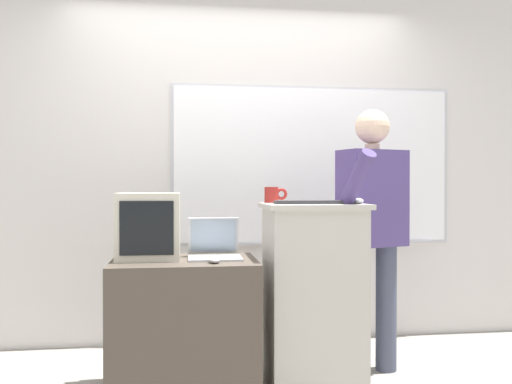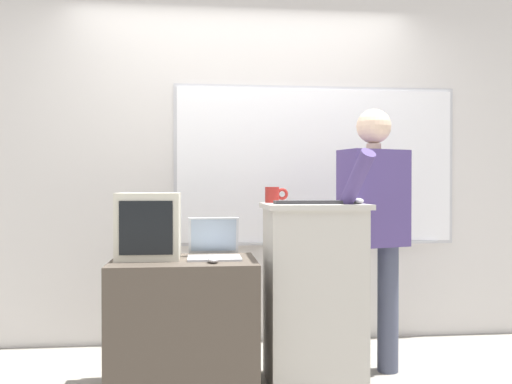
{
  "view_description": "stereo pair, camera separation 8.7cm",
  "coord_description": "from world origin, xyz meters",
  "px_view_note": "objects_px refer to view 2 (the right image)",
  "views": [
    {
      "loc": [
        -0.41,
        -2.69,
        1.16
      ],
      "look_at": [
        0.01,
        0.46,
        1.13
      ],
      "focal_mm": 38.0,
      "sensor_mm": 36.0,
      "label": 1
    },
    {
      "loc": [
        -0.32,
        -2.7,
        1.16
      ],
      "look_at": [
        0.01,
        0.46,
        1.13
      ],
      "focal_mm": 38.0,
      "sensor_mm": 36.0,
      "label": 2
    }
  ],
  "objects_px": {
    "lectern_podium": "(313,293)",
    "computer_mouse_by_keyboard": "(358,201)",
    "laptop": "(214,246)",
    "wireless_keyboard": "(314,202)",
    "person_presenter": "(374,222)",
    "coffee_mug": "(273,195)",
    "side_desk": "(184,325)",
    "computer_mouse_by_laptop": "(213,260)",
    "crt_monitor": "(149,225)"
  },
  "relations": [
    {
      "from": "lectern_podium",
      "to": "computer_mouse_by_keyboard",
      "type": "height_order",
      "value": "computer_mouse_by_keyboard"
    },
    {
      "from": "laptop",
      "to": "wireless_keyboard",
      "type": "bearing_deg",
      "value": -8.62
    },
    {
      "from": "person_presenter",
      "to": "coffee_mug",
      "type": "height_order",
      "value": "person_presenter"
    },
    {
      "from": "side_desk",
      "to": "coffee_mug",
      "type": "bearing_deg",
      "value": 22.95
    },
    {
      "from": "computer_mouse_by_laptop",
      "to": "wireless_keyboard",
      "type": "bearing_deg",
      "value": 13.53
    },
    {
      "from": "lectern_podium",
      "to": "computer_mouse_by_laptop",
      "type": "height_order",
      "value": "lectern_podium"
    },
    {
      "from": "laptop",
      "to": "person_presenter",
      "type": "bearing_deg",
      "value": 5.05
    },
    {
      "from": "laptop",
      "to": "crt_monitor",
      "type": "height_order",
      "value": "crt_monitor"
    },
    {
      "from": "laptop",
      "to": "coffee_mug",
      "type": "height_order",
      "value": "coffee_mug"
    },
    {
      "from": "side_desk",
      "to": "laptop",
      "type": "xyz_separation_m",
      "value": [
        0.17,
        0.07,
        0.44
      ]
    },
    {
      "from": "computer_mouse_by_keyboard",
      "to": "wireless_keyboard",
      "type": "bearing_deg",
      "value": 175.66
    },
    {
      "from": "side_desk",
      "to": "computer_mouse_by_laptop",
      "type": "bearing_deg",
      "value": -43.49
    },
    {
      "from": "computer_mouse_by_laptop",
      "to": "coffee_mug",
      "type": "height_order",
      "value": "coffee_mug"
    },
    {
      "from": "computer_mouse_by_keyboard",
      "to": "side_desk",
      "type": "bearing_deg",
      "value": 178.19
    },
    {
      "from": "computer_mouse_by_laptop",
      "to": "computer_mouse_by_keyboard",
      "type": "bearing_deg",
      "value": 8.19
    },
    {
      "from": "person_presenter",
      "to": "wireless_keyboard",
      "type": "distance_m",
      "value": 0.47
    },
    {
      "from": "person_presenter",
      "to": "laptop",
      "type": "relative_size",
      "value": 5.43
    },
    {
      "from": "coffee_mug",
      "to": "crt_monitor",
      "type": "bearing_deg",
      "value": -168.62
    },
    {
      "from": "wireless_keyboard",
      "to": "computer_mouse_by_laptop",
      "type": "relative_size",
      "value": 4.56
    },
    {
      "from": "laptop",
      "to": "coffee_mug",
      "type": "bearing_deg",
      "value": 22.68
    },
    {
      "from": "side_desk",
      "to": "coffee_mug",
      "type": "height_order",
      "value": "coffee_mug"
    },
    {
      "from": "side_desk",
      "to": "laptop",
      "type": "distance_m",
      "value": 0.48
    },
    {
      "from": "computer_mouse_by_laptop",
      "to": "coffee_mug",
      "type": "xyz_separation_m",
      "value": [
        0.38,
        0.38,
        0.34
      ]
    },
    {
      "from": "wireless_keyboard",
      "to": "computer_mouse_by_keyboard",
      "type": "bearing_deg",
      "value": -4.34
    },
    {
      "from": "crt_monitor",
      "to": "coffee_mug",
      "type": "height_order",
      "value": "coffee_mug"
    },
    {
      "from": "lectern_podium",
      "to": "computer_mouse_by_laptop",
      "type": "distance_m",
      "value": 0.67
    },
    {
      "from": "person_presenter",
      "to": "laptop",
      "type": "distance_m",
      "value": 1.0
    },
    {
      "from": "laptop",
      "to": "computer_mouse_by_keyboard",
      "type": "height_order",
      "value": "computer_mouse_by_keyboard"
    },
    {
      "from": "lectern_podium",
      "to": "laptop",
      "type": "distance_m",
      "value": 0.65
    },
    {
      "from": "wireless_keyboard",
      "to": "crt_monitor",
      "type": "relative_size",
      "value": 1.21
    },
    {
      "from": "side_desk",
      "to": "computer_mouse_by_keyboard",
      "type": "xyz_separation_m",
      "value": [
        1.0,
        -0.03,
        0.7
      ]
    },
    {
      "from": "lectern_podium",
      "to": "computer_mouse_by_laptop",
      "type": "bearing_deg",
      "value": -161.13
    },
    {
      "from": "computer_mouse_by_laptop",
      "to": "person_presenter",
      "type": "bearing_deg",
      "value": 17.49
    },
    {
      "from": "wireless_keyboard",
      "to": "computer_mouse_by_keyboard",
      "type": "distance_m",
      "value": 0.26
    },
    {
      "from": "crt_monitor",
      "to": "coffee_mug",
      "type": "bearing_deg",
      "value": 11.38
    },
    {
      "from": "lectern_podium",
      "to": "computer_mouse_by_keyboard",
      "type": "relative_size",
      "value": 10.59
    },
    {
      "from": "lectern_podium",
      "to": "laptop",
      "type": "relative_size",
      "value": 3.51
    },
    {
      "from": "crt_monitor",
      "to": "coffee_mug",
      "type": "xyz_separation_m",
      "value": [
        0.74,
        0.15,
        0.17
      ]
    },
    {
      "from": "computer_mouse_by_laptop",
      "to": "computer_mouse_by_keyboard",
      "type": "xyz_separation_m",
      "value": [
        0.84,
        0.12,
        0.31
      ]
    },
    {
      "from": "laptop",
      "to": "coffee_mug",
      "type": "distance_m",
      "value": 0.5
    },
    {
      "from": "wireless_keyboard",
      "to": "side_desk",
      "type": "bearing_deg",
      "value": 179.06
    },
    {
      "from": "side_desk",
      "to": "wireless_keyboard",
      "type": "distance_m",
      "value": 1.02
    },
    {
      "from": "side_desk",
      "to": "person_presenter",
      "type": "distance_m",
      "value": 1.3
    },
    {
      "from": "computer_mouse_by_laptop",
      "to": "coffee_mug",
      "type": "distance_m",
      "value": 0.64
    },
    {
      "from": "lectern_podium",
      "to": "wireless_keyboard",
      "type": "bearing_deg",
      "value": -100.28
    },
    {
      "from": "side_desk",
      "to": "coffee_mug",
      "type": "xyz_separation_m",
      "value": [
        0.54,
        0.23,
        0.73
      ]
    },
    {
      "from": "lectern_podium",
      "to": "person_presenter",
      "type": "bearing_deg",
      "value": 15.41
    },
    {
      "from": "coffee_mug",
      "to": "computer_mouse_by_laptop",
      "type": "bearing_deg",
      "value": -134.91
    },
    {
      "from": "side_desk",
      "to": "computer_mouse_by_laptop",
      "type": "xyz_separation_m",
      "value": [
        0.16,
        -0.15,
        0.39
      ]
    },
    {
      "from": "person_presenter",
      "to": "wireless_keyboard",
      "type": "bearing_deg",
      "value": -175.09
    }
  ]
}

